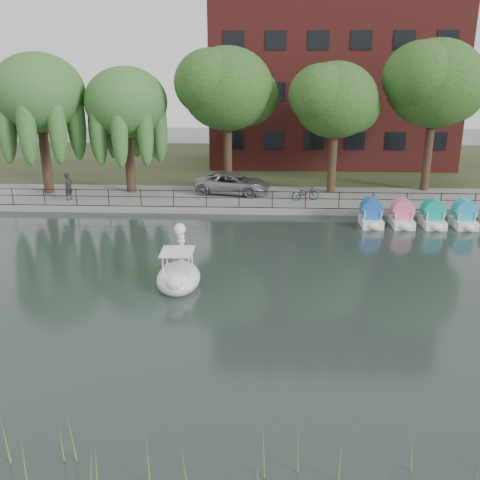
# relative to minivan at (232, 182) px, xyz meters

# --- Properties ---
(ground_plane) EXTENTS (120.00, 120.00, 0.00)m
(ground_plane) POSITION_rel_minivan_xyz_m (0.62, -16.71, -1.19)
(ground_plane) COLOR #323E3C
(promenade) EXTENTS (40.00, 6.00, 0.40)m
(promenade) POSITION_rel_minivan_xyz_m (0.62, -0.71, -0.99)
(promenade) COLOR gray
(promenade) RESTS_ON ground_plane
(kerb) EXTENTS (40.00, 0.25, 0.40)m
(kerb) POSITION_rel_minivan_xyz_m (0.62, -3.66, -0.99)
(kerb) COLOR gray
(kerb) RESTS_ON ground_plane
(land_strip) EXTENTS (60.00, 22.00, 0.36)m
(land_strip) POSITION_rel_minivan_xyz_m (0.62, 13.29, -1.01)
(land_strip) COLOR #47512D
(land_strip) RESTS_ON ground_plane
(railing) EXTENTS (32.00, 0.05, 1.00)m
(railing) POSITION_rel_minivan_xyz_m (0.62, -3.46, -0.05)
(railing) COLOR black
(railing) RESTS_ON promenade
(apartment_building) EXTENTS (20.00, 10.07, 18.00)m
(apartment_building) POSITION_rel_minivan_xyz_m (7.62, 13.26, 8.17)
(apartment_building) COLOR #4C1E16
(apartment_building) RESTS_ON land_strip
(willow_left) EXTENTS (5.88, 5.88, 9.01)m
(willow_left) POSITION_rel_minivan_xyz_m (-12.38, -0.21, 5.68)
(willow_left) COLOR #473323
(willow_left) RESTS_ON promenade
(willow_mid) EXTENTS (5.32, 5.32, 8.15)m
(willow_mid) POSITION_rel_minivan_xyz_m (-6.88, 0.29, 5.06)
(willow_mid) COLOR #473323
(willow_mid) RESTS_ON promenade
(broadleaf_center) EXTENTS (6.00, 6.00, 9.25)m
(broadleaf_center) POSITION_rel_minivan_xyz_m (-0.38, 1.29, 5.87)
(broadleaf_center) COLOR #473323
(broadleaf_center) RESTS_ON promenade
(broadleaf_right) EXTENTS (5.40, 5.40, 8.32)m
(broadleaf_right) POSITION_rel_minivan_xyz_m (6.62, 0.79, 5.20)
(broadleaf_right) COLOR #473323
(broadleaf_right) RESTS_ON promenade
(broadleaf_far) EXTENTS (6.30, 6.30, 9.71)m
(broadleaf_far) POSITION_rel_minivan_xyz_m (13.12, 1.79, 6.21)
(broadleaf_far) COLOR #473323
(broadleaf_far) RESTS_ON promenade
(minivan) EXTENTS (3.55, 6.05, 1.58)m
(minivan) POSITION_rel_minivan_xyz_m (0.00, 0.00, 0.00)
(minivan) COLOR gray
(minivan) RESTS_ON promenade
(bicycle) EXTENTS (0.97, 1.81, 1.00)m
(bicycle) POSITION_rel_minivan_xyz_m (4.71, -1.60, -0.29)
(bicycle) COLOR gray
(bicycle) RESTS_ON promenade
(pedestrian) EXTENTS (0.73, 0.85, 1.98)m
(pedestrian) POSITION_rel_minivan_xyz_m (-10.26, -2.24, 0.20)
(pedestrian) COLOR black
(pedestrian) RESTS_ON promenade
(swan_boat) EXTENTS (1.84, 2.93, 2.37)m
(swan_boat) POSITION_rel_minivan_xyz_m (-1.28, -14.76, -0.67)
(swan_boat) COLOR white
(swan_boat) RESTS_ON ground_plane
(pedal_boat_row) EXTENTS (9.65, 1.70, 1.40)m
(pedal_boat_row) POSITION_rel_minivan_xyz_m (12.37, -5.78, -0.58)
(pedal_boat_row) COLOR white
(pedal_boat_row) RESTS_ON ground_plane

